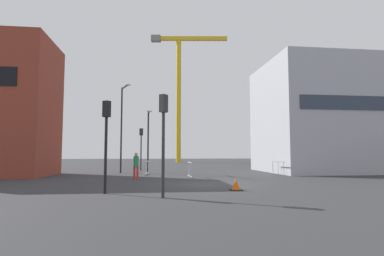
{
  "coord_description": "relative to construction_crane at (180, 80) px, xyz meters",
  "views": [
    {
      "loc": [
        -3.08,
        -17.01,
        1.71
      ],
      "look_at": [
        0.0,
        7.67,
        3.7
      ],
      "focal_mm": 29.34,
      "sensor_mm": 36.0,
      "label": 1
    }
  ],
  "objects": [
    {
      "name": "ground",
      "position": [
        -1.81,
        -40.91,
        -15.42
      ],
      "size": [
        160.0,
        160.0,
        0.0
      ],
      "primitive_type": "plane",
      "color": "#333335"
    },
    {
      "name": "office_block",
      "position": [
        10.7,
        -30.69,
        -10.45
      ],
      "size": [
        10.73,
        9.68,
        9.94
      ],
      "color": "#A8AAB2",
      "rests_on": "ground"
    },
    {
      "name": "construction_crane",
      "position": [
        0.0,
        0.0,
        0.0
      ],
      "size": [
        14.45,
        2.7,
        24.01
      ],
      "color": "gold",
      "rests_on": "ground"
    },
    {
      "name": "streetlamp_tall",
      "position": [
        -7.53,
        -30.5,
        -10.98
      ],
      "size": [
        0.97,
        2.01,
        7.44
      ],
      "color": "#232326",
      "rests_on": "ground"
    },
    {
      "name": "streetlamp_short",
      "position": [
        -5.3,
        -30.31,
        -12.13
      ],
      "size": [
        0.44,
        1.94,
        5.32
      ],
      "color": "#232326",
      "rests_on": "ground"
    },
    {
      "name": "traffic_light_median",
      "position": [
        -6.07,
        -26.33,
        -12.63
      ],
      "size": [
        0.37,
        0.37,
        4.17
      ],
      "color": "#232326",
      "rests_on": "ground"
    },
    {
      "name": "traffic_light_verge",
      "position": [
        -6.89,
        -44.2,
        -12.77
      ],
      "size": [
        0.38,
        0.36,
        3.95
      ],
      "color": "black",
      "rests_on": "ground"
    },
    {
      "name": "traffic_light_corner",
      "position": [
        -4.49,
        -45.69,
        -12.73
      ],
      "size": [
        0.36,
        0.37,
        4.0
      ],
      "color": "#2D2D30",
      "rests_on": "ground"
    },
    {
      "name": "pedestrian_walking",
      "position": [
        -5.98,
        -36.99,
        -14.4
      ],
      "size": [
        0.34,
        0.34,
        1.75
      ],
      "color": "red",
      "rests_on": "ground"
    },
    {
      "name": "safety_barrier_left_run",
      "position": [
        4.8,
        -34.39,
        -14.86
      ],
      "size": [
        0.12,
        2.24,
        1.08
      ],
      "color": "gray",
      "rests_on": "ground"
    },
    {
      "name": "safety_barrier_mid_span",
      "position": [
        -2.31,
        -36.02,
        -14.86
      ],
      "size": [
        0.1,
        2.13,
        1.08
      ],
      "color": "#B2B5BA",
      "rests_on": "ground"
    },
    {
      "name": "safety_barrier_right_run",
      "position": [
        -5.37,
        -32.7,
        -14.86
      ],
      "size": [
        0.3,
        2.53,
        1.08
      ],
      "color": "#B2B5BA",
      "rests_on": "ground"
    },
    {
      "name": "traffic_cone_orange",
      "position": [
        -1.08,
        -43.72,
        -15.17
      ],
      "size": [
        0.53,
        0.53,
        0.54
      ],
      "color": "black",
      "rests_on": "ground"
    }
  ]
}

